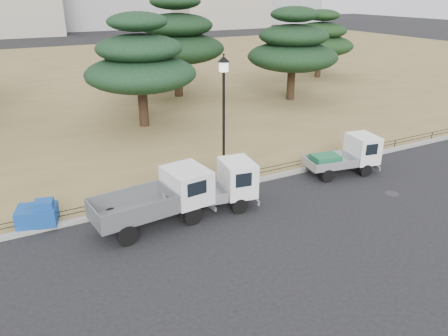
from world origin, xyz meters
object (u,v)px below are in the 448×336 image
truck_large (159,197)px  street_lamp (224,100)px  truck_kei_front (216,187)px  truck_kei_rear (346,155)px  tarp_pile (38,214)px

truck_large → street_lamp: (3.64, 1.77, 2.84)m
street_lamp → truck_kei_front: bearing=-125.8°
truck_large → truck_kei_rear: 9.48m
truck_kei_rear → truck_large: bearing=-168.1°
street_lamp → tarp_pile: street_lamp is taller
truck_kei_front → tarp_pile: size_ratio=2.34×
truck_large → truck_kei_rear: truck_large is taller
truck_kei_front → tarp_pile: bearing=172.5°
street_lamp → tarp_pile: 8.41m
truck_large → tarp_pile: bearing=149.9°
truck_large → tarp_pile: (-4.06, 1.82, -0.55)m
truck_large → street_lamp: street_lamp is taller
truck_kei_front → street_lamp: bearing=62.2°
street_lamp → tarp_pile: (-7.70, 0.05, -3.39)m
truck_kei_front → truck_kei_rear: (7.08, 0.35, -0.06)m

